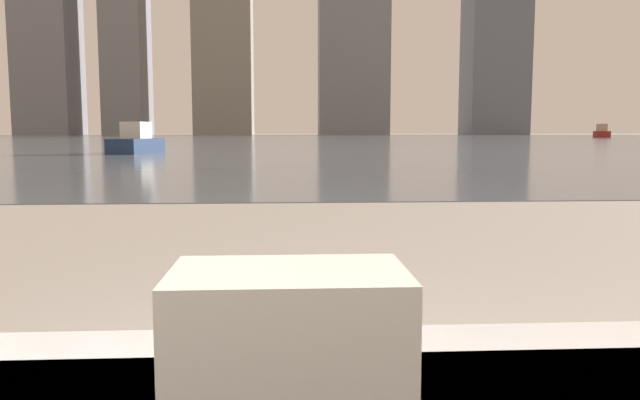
% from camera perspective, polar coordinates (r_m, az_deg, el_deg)
% --- Properties ---
extents(towel_stack, '(0.26, 0.16, 0.16)m').
position_cam_1_polar(towel_stack, '(0.70, -2.86, -12.81)').
color(towel_stack, silver).
rests_on(towel_stack, bathtub).
extents(harbor_water, '(180.00, 110.00, 0.01)m').
position_cam_1_polar(harbor_water, '(61.90, -3.27, 5.62)').
color(harbor_water, slate).
rests_on(harbor_water, ground_plane).
extents(harbor_boat_3, '(1.47, 3.06, 1.10)m').
position_cam_1_polar(harbor_boat_3, '(22.94, -16.43, 5.10)').
color(harbor_boat_3, navy).
rests_on(harbor_boat_3, harbor_water).
extents(harbor_boat_4, '(2.81, 4.41, 1.56)m').
position_cam_1_polar(harbor_boat_4, '(79.45, 24.35, 5.64)').
color(harbor_boat_4, maroon).
rests_on(harbor_boat_4, harbor_water).
extents(skyline_tower_1, '(6.98, 11.10, 41.40)m').
position_cam_1_polar(skyline_tower_1, '(122.95, -17.37, 15.40)').
color(skyline_tower_1, slate).
rests_on(skyline_tower_1, ground_plane).
extents(skyline_tower_4, '(11.04, 9.25, 36.05)m').
position_cam_1_polar(skyline_tower_4, '(125.66, 15.76, 14.02)').
color(skyline_tower_4, slate).
rests_on(skyline_tower_4, ground_plane).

